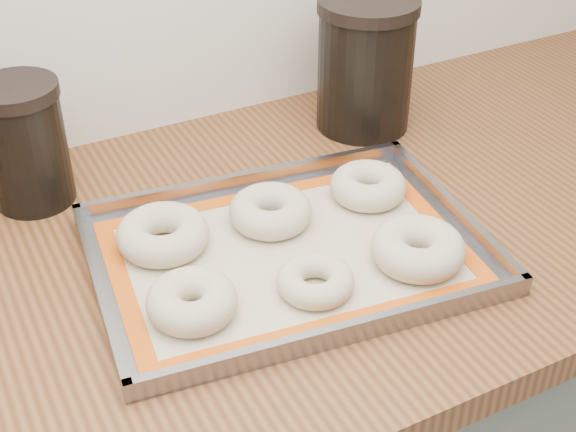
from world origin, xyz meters
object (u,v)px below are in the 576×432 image
bagel_front_right (418,248)px  canister_right (365,64)px  bagel_back_right (368,186)px  canister_mid (25,144)px  bagel_front_left (192,301)px  bagel_back_mid (270,211)px  bagel_front_mid (315,281)px  bagel_back_left (163,234)px  baking_tray (288,252)px

bagel_front_right → canister_right: 0.36m
bagel_front_right → bagel_back_right: (0.02, 0.15, -0.00)m
canister_mid → bagel_front_left: bearing=-72.9°
bagel_front_right → canister_right: size_ratio=0.56×
canister_right → bagel_back_mid: bearing=-144.1°
bagel_front_left → bagel_front_mid: bagel_front_left is taller
canister_mid → bagel_front_right: bearing=-43.8°
bagel_front_mid → bagel_back_mid: size_ratio=0.84×
bagel_back_mid → bagel_front_right: bearing=-52.2°
canister_mid → bagel_back_left: bearing=-59.0°
bagel_front_left → canister_mid: size_ratio=0.60×
baking_tray → bagel_back_right: size_ratio=4.93×
bagel_back_mid → canister_right: bearing=35.9°
baking_tray → bagel_front_left: bearing=-161.0°
baking_tray → bagel_back_mid: size_ratio=4.74×
bagel_front_right → bagel_back_mid: (-0.12, 0.15, -0.00)m
baking_tray → bagel_back_right: (0.15, 0.06, 0.02)m
bagel_front_right → bagel_back_mid: 0.19m
bagel_front_right → bagel_back_right: 0.15m
baking_tray → bagel_front_mid: (-0.00, -0.08, 0.01)m
bagel_front_right → bagel_front_left: bearing=172.4°
baking_tray → bagel_front_mid: 0.08m
bagel_front_left → bagel_back_right: bagel_front_left is taller
bagel_front_mid → baking_tray: bearing=86.4°
bagel_front_left → bagel_back_left: same height
bagel_front_mid → bagel_front_left: bearing=169.0°
bagel_front_left → bagel_back_mid: same height
bagel_back_right → canister_right: (0.11, 0.18, 0.08)m
bagel_back_left → bagel_front_mid: bearing=-51.8°
bagel_back_left → bagel_back_right: 0.28m
bagel_front_right → bagel_back_right: size_ratio=1.10×
canister_mid → bagel_back_mid: bearing=-38.8°
bagel_back_left → bagel_back_right: bagel_back_left is taller
bagel_front_mid → canister_right: 0.42m
bagel_back_mid → bagel_back_right: 0.14m
bagel_back_left → canister_mid: bearing=121.0°
bagel_front_left → canister_right: (0.40, 0.29, 0.08)m
bagel_front_mid → bagel_front_right: size_ratio=0.79×
bagel_back_left → bagel_front_right: bearing=-33.0°
bagel_back_mid → baking_tray: bearing=-98.3°
canister_right → bagel_back_left: bearing=-156.9°
bagel_front_mid → bagel_back_left: size_ratio=0.78×
bagel_back_left → bagel_back_right: size_ratio=1.12×
bagel_front_left → canister_mid: (-0.10, 0.32, 0.06)m
bagel_back_right → bagel_back_mid: bearing=177.4°
bagel_back_left → canister_mid: (-0.11, 0.19, 0.06)m
baking_tray → bagel_back_left: size_ratio=4.42×
bagel_back_mid → canister_mid: (-0.25, 0.20, 0.06)m
bagel_front_left → bagel_front_right: size_ratio=0.90×
bagel_back_right → bagel_back_left: bearing=175.7°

